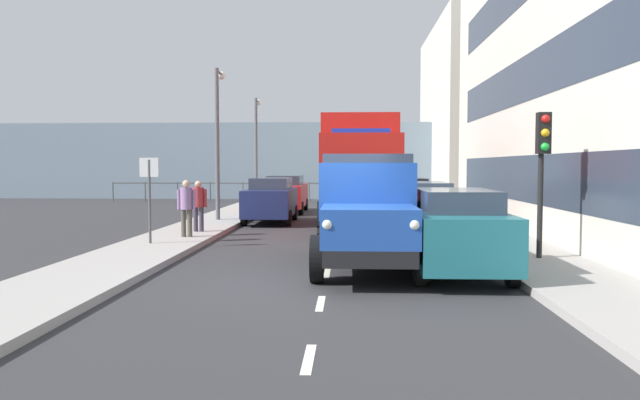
{
  "coord_description": "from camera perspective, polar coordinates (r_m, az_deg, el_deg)",
  "views": [
    {
      "loc": [
        -0.47,
        11.43,
        2.2
      ],
      "look_at": [
        0.59,
        -10.13,
        0.99
      ],
      "focal_mm": 34.72,
      "sensor_mm": 36.0,
      "label": 1
    }
  ],
  "objects": [
    {
      "name": "ground_plane",
      "position": [
        20.21,
        1.46,
        -3.04
      ],
      "size": [
        80.0,
        80.0,
        0.0
      ],
      "primitive_type": "plane",
      "color": "#2D2D30"
    },
    {
      "name": "sidewalk_left",
      "position": [
        20.62,
        14.4,
        -2.81
      ],
      "size": [
        2.2,
        35.03,
        0.15
      ],
      "primitive_type": "cube",
      "color": "#9E9993",
      "rests_on": "ground_plane"
    },
    {
      "name": "sidewalk_right",
      "position": [
        20.83,
        -11.35,
        -2.71
      ],
      "size": [
        2.2,
        35.03,
        0.15
      ],
      "primitive_type": "cube",
      "color": "#9E9993",
      "rests_on": "ground_plane"
    },
    {
      "name": "road_centreline_markings",
      "position": [
        18.98,
        1.37,
        -3.44
      ],
      "size": [
        0.12,
        29.34,
        0.01
      ],
      "color": "silver",
      "rests_on": "ground_plane"
    },
    {
      "name": "building_far_block",
      "position": [
        41.22,
        15.86,
        7.64
      ],
      "size": [
        7.96,
        13.97,
        10.94
      ],
      "color": "beige",
      "rests_on": "ground_plane"
    },
    {
      "name": "sea_horizon",
      "position": [
        40.61,
        2.14,
        3.63
      ],
      "size": [
        80.0,
        0.8,
        5.0
      ],
      "primitive_type": "cube",
      "color": "gray",
      "rests_on": "ground_plane"
    },
    {
      "name": "seawall_railing",
      "position": [
        37.03,
        2.07,
        1.22
      ],
      "size": [
        28.08,
        0.08,
        1.2
      ],
      "color": "#4C5156",
      "rests_on": "ground_plane"
    },
    {
      "name": "truck_vintage_blue",
      "position": [
        12.84,
        4.34,
        -1.36
      ],
      "size": [
        2.17,
        5.64,
        2.43
      ],
      "color": "black",
      "rests_on": "ground_plane"
    },
    {
      "name": "lorry_cargo_red",
      "position": [
        21.41,
        3.64,
        2.87
      ],
      "size": [
        2.58,
        8.2,
        3.87
      ],
      "color": "red",
      "rests_on": "ground_plane"
    },
    {
      "name": "car_teal_kerbside_near",
      "position": [
        12.77,
        12.25,
        -2.72
      ],
      "size": [
        1.82,
        4.44,
        1.72
      ],
      "color": "#1E6670",
      "rests_on": "ground_plane"
    },
    {
      "name": "car_white_kerbside_1",
      "position": [
        18.24,
        9.39,
        -0.94
      ],
      "size": [
        1.76,
        4.39,
        1.72
      ],
      "color": "white",
      "rests_on": "ground_plane"
    },
    {
      "name": "car_black_kerbside_2",
      "position": [
        23.8,
        7.84,
        0.04
      ],
      "size": [
        1.85,
        4.37,
        1.72
      ],
      "color": "black",
      "rests_on": "ground_plane"
    },
    {
      "name": "car_navy_oppositeside_0",
      "position": [
        23.67,
        -4.56,
        0.04
      ],
      "size": [
        1.81,
        3.99,
        1.72
      ],
      "color": "navy",
      "rests_on": "ground_plane"
    },
    {
      "name": "car_red_oppositeside_1",
      "position": [
        28.89,
        -3.23,
        0.62
      ],
      "size": [
        1.91,
        4.62,
        1.72
      ],
      "color": "#B21E1E",
      "rests_on": "ground_plane"
    },
    {
      "name": "pedestrian_in_dark_coat",
      "position": [
        18.11,
        -12.21,
        -0.33
      ],
      "size": [
        0.53,
        0.34,
        1.63
      ],
      "color": "#4C473D",
      "rests_on": "sidewalk_right"
    },
    {
      "name": "pedestrian_couple_a",
      "position": [
        19.51,
        -11.15,
        -0.17
      ],
      "size": [
        0.53,
        0.34,
        1.57
      ],
      "color": "#383342",
      "rests_on": "sidewalk_right"
    },
    {
      "name": "traffic_light_near",
      "position": [
        14.38,
        19.83,
        4.11
      ],
      "size": [
        0.28,
        0.41,
        3.2
      ],
      "color": "black",
      "rests_on": "sidewalk_left"
    },
    {
      "name": "lamp_post_promenade",
      "position": [
        23.88,
        -9.37,
        6.52
      ],
      "size": [
        0.32,
        1.14,
        5.7
      ],
      "color": "#59595B",
      "rests_on": "sidewalk_right"
    },
    {
      "name": "lamp_post_far",
      "position": [
        33.53,
        -5.87,
        5.53
      ],
      "size": [
        0.32,
        1.14,
        5.65
      ],
      "color": "#59595B",
      "rests_on": "sidewalk_right"
    },
    {
      "name": "street_sign",
      "position": [
        16.82,
        -15.45,
        1.33
      ],
      "size": [
        0.5,
        0.07,
        2.25
      ],
      "color": "#4C4C4C",
      "rests_on": "sidewalk_right"
    }
  ]
}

